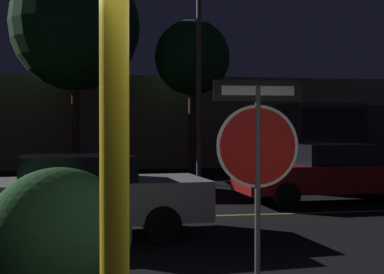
% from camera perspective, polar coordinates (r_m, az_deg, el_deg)
% --- Properties ---
extents(road_center_stripe, '(39.71, 0.12, 0.01)m').
position_cam_1_polar(road_center_stripe, '(11.20, -3.85, -8.54)').
color(road_center_stripe, gold).
rests_on(road_center_stripe, ground_plane).
extents(stop_sign, '(0.95, 0.09, 2.35)m').
position_cam_1_polar(stop_sign, '(5.66, 7.02, -0.93)').
color(stop_sign, '#4C4C51').
rests_on(stop_sign, ground_plane).
extents(yellow_pole_left, '(0.15, 0.15, 3.18)m').
position_cam_1_polar(yellow_pole_left, '(2.79, -8.27, -4.18)').
color(yellow_pole_left, yellow).
rests_on(yellow_pole_left, ground_plane).
extents(hedge_bush_2, '(1.53, 1.04, 1.43)m').
position_cam_1_polar(hedge_bush_2, '(5.88, -13.96, -10.14)').
color(hedge_bush_2, '#285B2D').
rests_on(hedge_bush_2, ground_plane).
extents(passing_car_2, '(4.85, 2.20, 1.39)m').
position_cam_1_polar(passing_car_2, '(9.31, -12.88, -6.07)').
color(passing_car_2, silver).
rests_on(passing_car_2, ground_plane).
extents(passing_car_3, '(4.73, 1.92, 1.45)m').
position_cam_1_polar(passing_car_3, '(13.77, 14.45, -3.77)').
color(passing_car_3, maroon).
rests_on(passing_car_3, ground_plane).
extents(delivery_truck, '(6.51, 2.62, 2.70)m').
position_cam_1_polar(delivery_truck, '(20.09, 17.84, 0.07)').
color(delivery_truck, '#2D2D33').
rests_on(delivery_truck, ground_plane).
extents(street_lamp, '(0.48, 0.48, 7.35)m').
position_cam_1_polar(street_lamp, '(17.76, 0.73, 10.62)').
color(street_lamp, '#4C4C51').
rests_on(street_lamp, ground_plane).
extents(tree_0, '(3.13, 3.13, 6.37)m').
position_cam_1_polar(tree_0, '(22.44, 0.02, 8.39)').
color(tree_0, '#422D1E').
rests_on(tree_0, ground_plane).
extents(tree_2, '(5.31, 5.31, 8.72)m').
position_cam_1_polar(tree_2, '(22.87, -12.36, 11.49)').
color(tree_2, '#422D1E').
rests_on(tree_2, ground_plane).
extents(building_backdrop, '(27.97, 3.55, 4.27)m').
position_cam_1_polar(building_backdrop, '(26.17, -5.66, 1.53)').
color(building_backdrop, '#6B5B4C').
rests_on(building_backdrop, ground_plane).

